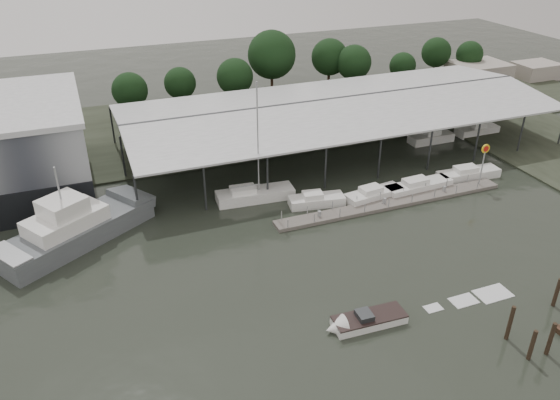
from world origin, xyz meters
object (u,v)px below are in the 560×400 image
object	(u,v)px
white_sailboat	(254,195)
speedboat_underway	(363,321)
grey_trawler	(77,227)
shell_fuel_sign	(484,157)

from	to	relation	value
white_sailboat	speedboat_underway	bearing A→B (deg)	-82.58
white_sailboat	speedboat_underway	size ratio (longest dim) A/B	0.79
grey_trawler	white_sailboat	distance (m)	19.27
shell_fuel_sign	white_sailboat	xyz separation A→B (m)	(-26.06, 6.83, -3.26)
speedboat_underway	grey_trawler	bearing A→B (deg)	-43.95
grey_trawler	speedboat_underway	world-z (taller)	grey_trawler
white_sailboat	shell_fuel_sign	bearing A→B (deg)	-10.27
shell_fuel_sign	speedboat_underway	distance (m)	30.00
grey_trawler	speedboat_underway	xyz separation A→B (m)	(20.40, -21.53, -1.19)
shell_fuel_sign	speedboat_underway	size ratio (longest dim) A/B	0.31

